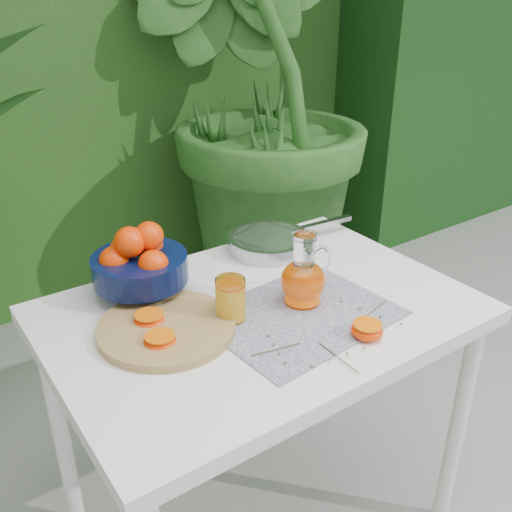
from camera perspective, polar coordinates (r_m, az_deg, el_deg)
hedge_backdrop at (r=3.09m, az=-21.53°, el=19.54°), size 8.00×1.65×2.50m
potted_plant_right at (r=2.63m, az=-0.79°, el=15.69°), size 2.71×2.71×1.97m
white_table at (r=1.43m, az=0.46°, el=-7.92°), size 1.00×0.70×0.75m
placemat at (r=1.35m, az=4.40°, el=-5.88°), size 0.45×0.37×0.00m
cutting_board at (r=1.31m, az=-8.93°, el=-7.10°), size 0.33×0.33×0.02m
fruit_bowl at (r=1.43m, az=-11.65°, el=-0.61°), size 0.28×0.28×0.19m
juice_pitcher at (r=1.37m, az=4.79°, el=-2.28°), size 0.16×0.13×0.18m
juice_tumbler at (r=1.31m, az=-2.56°, el=-4.41°), size 0.07×0.07×0.10m
saute_pan at (r=1.66m, az=1.39°, el=1.46°), size 0.43×0.25×0.04m
orange_halves at (r=1.27m, az=-3.08°, el=-7.44°), size 0.49×0.40×0.04m
thyme_sprigs at (r=1.27m, az=7.58°, el=-8.06°), size 0.40×0.23×0.01m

